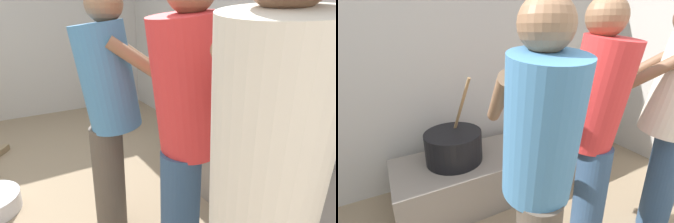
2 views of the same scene
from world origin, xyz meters
The scene contains 7 objects.
block_enclosure_rear centered at (0.00, 2.23, 1.08)m, with size 5.28×0.20×2.17m, color #ADA8A0.
hearth_ledge centered at (0.69, 1.71, 0.20)m, with size 1.83×0.60×0.40m, color slate.
cooking_pot_main centered at (0.28, 1.74, 0.52)m, with size 0.46×0.46×0.70m.
cook_in_blue_shirt centered at (0.35, 0.70, 0.88)m, with size 0.51×0.72×1.55m.
cook_in_red_shirt centered at (0.88, 0.89, 0.91)m, with size 0.46×0.72×1.59m.
cook_in_cream_shirt centered at (1.45, 0.76, 0.92)m, with size 0.67×0.72×1.60m.
bucket_white_plastic centered at (-1.33, 1.29, 0.16)m, with size 0.37×0.37×0.31m, color silver.
Camera 1 is at (1.90, 0.20, 1.38)m, focal length 30.31 mm.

